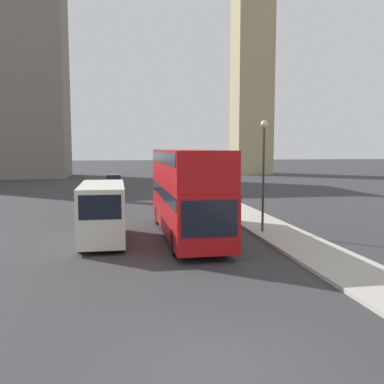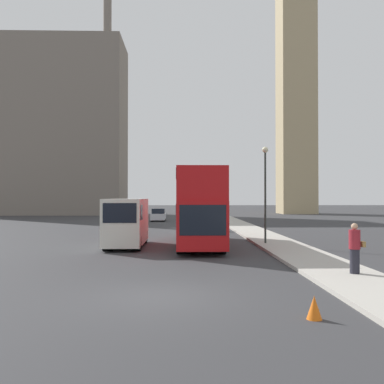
% 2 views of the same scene
% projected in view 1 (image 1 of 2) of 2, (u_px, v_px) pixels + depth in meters
% --- Properties ---
extents(ground_plane, '(300.00, 300.00, 0.00)m').
position_uv_depth(ground_plane, '(213.00, 370.00, 8.65)').
color(ground_plane, '#333335').
extents(red_double_decker_bus, '(2.52, 10.81, 4.37)m').
position_uv_depth(red_double_decker_bus, '(187.00, 188.00, 21.44)').
color(red_double_decker_bus, '#B71114').
rests_on(red_double_decker_bus, ground_plane).
extents(white_van, '(2.06, 5.73, 2.77)m').
position_uv_depth(white_van, '(102.00, 211.00, 20.22)').
color(white_van, silver).
rests_on(white_van, ground_plane).
extents(street_lamp, '(0.36, 0.36, 5.71)m').
position_uv_depth(street_lamp, '(264.00, 159.00, 21.88)').
color(street_lamp, '#2D332D').
rests_on(street_lamp, sidewalk_strip).
extents(parked_sedan, '(1.71, 4.39, 1.52)m').
position_uv_depth(parked_sedan, '(114.00, 182.00, 47.52)').
color(parked_sedan, silver).
rests_on(parked_sedan, ground_plane).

